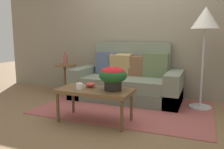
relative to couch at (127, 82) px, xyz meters
name	(u,v)px	position (x,y,z in m)	size (l,w,h in m)	color
ground_plane	(122,110)	(0.14, -0.68, -0.32)	(14.00, 14.00, 0.00)	brown
wall_back	(142,26)	(0.14, 0.48, 1.03)	(6.40, 0.12, 2.70)	gray
area_rug	(125,107)	(0.14, -0.53, -0.32)	(2.69, 1.74, 0.01)	#994C47
couch	(127,82)	(0.00, 0.00, 0.00)	(1.96, 0.90, 1.04)	#626B59
coffee_table	(95,93)	(-0.05, -1.28, 0.09)	(1.02, 0.50, 0.45)	brown
side_table	(65,73)	(-1.32, -0.03, 0.09)	(0.45, 0.45, 0.59)	brown
floor_lamp	(205,24)	(1.28, -0.10, 1.03)	(0.43, 0.43, 1.61)	#B2B2B7
potted_plant	(113,76)	(0.20, -1.24, 0.33)	(0.37, 0.37, 0.31)	black
coffee_mug	(80,86)	(-0.23, -1.36, 0.18)	(0.13, 0.09, 0.09)	white
snack_bowl	(90,84)	(-0.16, -1.18, 0.17)	(0.14, 0.14, 0.07)	#B2382D
table_vase	(65,59)	(-1.30, -0.03, 0.38)	(0.10, 0.10, 0.25)	#934C42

